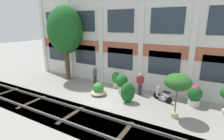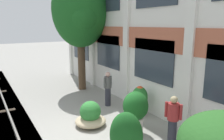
% 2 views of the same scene
% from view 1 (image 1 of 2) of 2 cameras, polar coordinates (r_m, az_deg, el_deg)
% --- Properties ---
extents(ground_plane, '(80.00, 80.00, 0.00)m').
position_cam_1_polar(ground_plane, '(12.34, -3.84, -8.91)').
color(ground_plane, gray).
extents(apartment_facade, '(17.84, 0.64, 8.49)m').
position_cam_1_polar(apartment_facade, '(14.04, 3.15, 11.86)').
color(apartment_facade, silver).
rests_on(apartment_facade, ground).
extents(rail_tracks, '(25.48, 2.80, 0.43)m').
position_cam_1_polar(rail_tracks, '(10.40, -12.88, -15.02)').
color(rail_tracks, '#4C473F').
rests_on(rail_tracks, ground).
extents(broadleaf_tree, '(3.18, 3.02, 6.46)m').
position_cam_1_polar(broadleaf_tree, '(15.88, -15.01, 12.12)').
color(broadleaf_tree, '#4C3826').
rests_on(broadleaf_tree, ground).
extents(potted_plant_wide_bowl, '(1.14, 1.14, 0.93)m').
position_cam_1_polar(potted_plant_wide_bowl, '(12.63, -4.46, -6.57)').
color(potted_plant_wide_bowl, tan).
rests_on(potted_plant_wide_bowl, ground).
extents(potted_plant_glazed_jar, '(0.86, 0.86, 1.48)m').
position_cam_1_polar(potted_plant_glazed_jar, '(12.66, 3.17, -4.07)').
color(potted_plant_glazed_jar, beige).
rests_on(potted_plant_glazed_jar, ground).
extents(potted_plant_terracotta_small, '(1.40, 1.40, 2.49)m').
position_cam_1_polar(potted_plant_terracotta_small, '(9.73, 20.69, -3.95)').
color(potted_plant_terracotta_small, tan).
rests_on(potted_plant_terracotta_small, ground).
extents(potted_plant_stone_basin, '(0.85, 0.85, 1.34)m').
position_cam_1_polar(potted_plant_stone_basin, '(12.04, 25.37, -7.36)').
color(potted_plant_stone_basin, beige).
rests_on(potted_plant_stone_basin, ground).
extents(potted_plant_ribbed_drum, '(0.64, 0.64, 1.26)m').
position_cam_1_polar(potted_plant_ribbed_drum, '(14.03, 1.20, -2.80)').
color(potted_plant_ribbed_drum, beige).
rests_on(potted_plant_ribbed_drum, ground).
extents(scooter_near_curb, '(1.33, 0.68, 0.98)m').
position_cam_1_polar(scooter_near_curb, '(12.04, 16.47, -7.90)').
color(scooter_near_curb, black).
rests_on(scooter_near_curb, ground).
extents(resident_by_doorway, '(0.34, 0.50, 1.57)m').
position_cam_1_polar(resident_by_doorway, '(14.44, -5.60, -1.74)').
color(resident_by_doorway, '#282833').
rests_on(resident_by_doorway, ground).
extents(resident_watching_tracks, '(0.49, 0.34, 1.61)m').
position_cam_1_polar(resident_watching_tracks, '(12.58, 9.16, -4.38)').
color(resident_watching_tracks, '#282833').
rests_on(resident_watching_tracks, ground).
extents(topiary_hedge, '(1.17, 1.13, 1.35)m').
position_cam_1_polar(topiary_hedge, '(11.41, 5.17, -7.32)').
color(topiary_hedge, '#19561E').
rests_on(topiary_hedge, ground).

